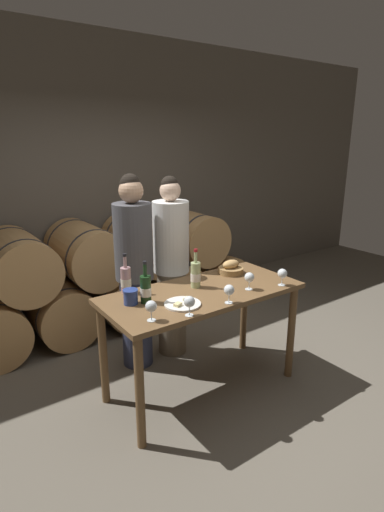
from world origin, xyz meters
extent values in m
plane|color=#665E51|center=(0.00, 0.00, 0.00)|extent=(10.00, 10.00, 0.00)
cube|color=#60594F|center=(0.00, 2.24, 1.60)|extent=(10.00, 0.12, 3.20)
cylinder|color=tan|center=(-0.67, 1.65, 0.31)|extent=(0.61, 0.94, 0.61)
cylinder|color=#2D2D33|center=(-0.67, 1.35, 0.31)|extent=(0.63, 0.02, 0.63)
cylinder|color=#2D2D33|center=(-0.67, 1.95, 0.31)|extent=(0.63, 0.02, 0.63)
cylinder|color=tan|center=(0.00, 1.65, 0.31)|extent=(0.61, 0.94, 0.61)
cylinder|color=#2D2D33|center=(0.00, 1.35, 0.31)|extent=(0.63, 0.02, 0.63)
cylinder|color=#2D2D33|center=(0.00, 1.95, 0.31)|extent=(0.63, 0.02, 0.63)
cylinder|color=tan|center=(0.67, 1.65, 0.31)|extent=(0.61, 0.94, 0.61)
cylinder|color=#2D2D33|center=(0.67, 1.35, 0.31)|extent=(0.63, 0.02, 0.63)
cylinder|color=#2D2D33|center=(0.67, 1.95, 0.31)|extent=(0.63, 0.02, 0.63)
cylinder|color=tan|center=(1.35, 1.65, 0.31)|extent=(0.61, 0.94, 0.61)
cylinder|color=#2D2D33|center=(1.35, 1.35, 0.31)|extent=(0.63, 0.02, 0.63)
cylinder|color=#2D2D33|center=(1.35, 1.95, 0.31)|extent=(0.63, 0.02, 0.63)
cylinder|color=tan|center=(-1.01, 1.65, 0.86)|extent=(0.61, 0.94, 0.61)
cylinder|color=#2D2D33|center=(-1.01, 1.35, 0.86)|extent=(0.63, 0.02, 0.63)
cylinder|color=#2D2D33|center=(-1.01, 1.95, 0.86)|extent=(0.63, 0.02, 0.63)
cylinder|color=tan|center=(-0.34, 1.65, 0.86)|extent=(0.61, 0.94, 0.61)
cylinder|color=#2D2D33|center=(-0.34, 1.35, 0.86)|extent=(0.63, 0.02, 0.63)
cylinder|color=#2D2D33|center=(-0.34, 1.95, 0.86)|extent=(0.63, 0.02, 0.63)
cylinder|color=tan|center=(0.34, 1.65, 0.86)|extent=(0.61, 0.94, 0.61)
cylinder|color=#2D2D33|center=(0.34, 1.35, 0.86)|extent=(0.63, 0.02, 0.63)
cylinder|color=#2D2D33|center=(0.34, 1.95, 0.86)|extent=(0.63, 0.02, 0.63)
cylinder|color=tan|center=(1.01, 1.65, 0.86)|extent=(0.61, 0.94, 0.61)
cylinder|color=#2D2D33|center=(1.01, 1.35, 0.86)|extent=(0.63, 0.02, 0.63)
cylinder|color=#2D2D33|center=(1.01, 1.95, 0.86)|extent=(0.63, 0.02, 0.63)
cylinder|color=brown|center=(-0.74, -0.30, 0.42)|extent=(0.06, 0.06, 0.85)
cylinder|color=brown|center=(0.74, -0.30, 0.42)|extent=(0.06, 0.06, 0.85)
cylinder|color=brown|center=(-0.74, 0.30, 0.42)|extent=(0.06, 0.06, 0.85)
cylinder|color=brown|center=(0.74, 0.30, 0.42)|extent=(0.06, 0.06, 0.85)
cube|color=brown|center=(0.00, 0.00, 0.87)|extent=(1.60, 0.72, 0.04)
cylinder|color=#2D334C|center=(-0.25, 0.67, 0.42)|extent=(0.28, 0.28, 0.85)
cylinder|color=#4C4C51|center=(-0.25, 0.67, 1.18)|extent=(0.34, 0.34, 0.67)
sphere|color=tan|center=(-0.25, 0.67, 1.62)|extent=(0.21, 0.21, 0.21)
sphere|color=black|center=(-0.25, 0.68, 1.68)|extent=(0.17, 0.17, 0.17)
cylinder|color=#756651|center=(0.13, 0.67, 0.42)|extent=(0.27, 0.27, 0.84)
cylinder|color=silver|center=(0.13, 0.67, 1.17)|extent=(0.33, 0.33, 0.66)
sphere|color=beige|center=(0.13, 0.67, 1.59)|extent=(0.19, 0.19, 0.19)
sphere|color=black|center=(0.13, 0.68, 1.64)|extent=(0.16, 0.16, 0.16)
cylinder|color=#193819|center=(-0.48, 0.05, 0.99)|extent=(0.08, 0.08, 0.20)
cylinder|color=#193819|center=(-0.48, 0.05, 1.13)|extent=(0.03, 0.03, 0.09)
cylinder|color=black|center=(-0.48, 0.05, 1.19)|extent=(0.03, 0.03, 0.02)
cylinder|color=white|center=(-0.48, 0.05, 0.97)|extent=(0.08, 0.08, 0.07)
cylinder|color=#ADBC7F|center=(0.00, 0.09, 0.99)|extent=(0.08, 0.08, 0.21)
cylinder|color=#ADBC7F|center=(0.00, 0.09, 1.14)|extent=(0.03, 0.03, 0.09)
cylinder|color=maroon|center=(0.00, 0.09, 1.19)|extent=(0.03, 0.03, 0.02)
cylinder|color=white|center=(0.00, 0.09, 0.97)|extent=(0.08, 0.08, 0.07)
cylinder|color=#BC8E93|center=(-0.51, 0.31, 0.99)|extent=(0.08, 0.08, 0.20)
cylinder|color=#BC8E93|center=(-0.51, 0.31, 1.14)|extent=(0.03, 0.03, 0.09)
cylinder|color=black|center=(-0.51, 0.31, 1.19)|extent=(0.03, 0.03, 0.02)
cylinder|color=white|center=(-0.51, 0.31, 0.97)|extent=(0.08, 0.08, 0.07)
cylinder|color=navy|center=(-0.58, 0.09, 0.94)|extent=(0.10, 0.10, 0.11)
cylinder|color=navy|center=(-0.58, 0.09, 0.99)|extent=(0.11, 0.11, 0.01)
cylinder|color=olive|center=(0.45, 0.19, 0.91)|extent=(0.22, 0.22, 0.05)
ellipsoid|color=tan|center=(0.45, 0.19, 0.97)|extent=(0.17, 0.10, 0.08)
cylinder|color=white|center=(-0.29, -0.14, 0.89)|extent=(0.27, 0.27, 0.01)
cube|color=beige|center=(-0.23, -0.12, 0.91)|extent=(0.07, 0.06, 0.02)
cube|color=beige|center=(-0.34, -0.16, 0.91)|extent=(0.07, 0.06, 0.02)
cylinder|color=white|center=(-0.60, -0.24, 0.89)|extent=(0.06, 0.06, 0.00)
cylinder|color=white|center=(-0.60, -0.24, 0.92)|extent=(0.01, 0.01, 0.07)
sphere|color=white|center=(-0.60, -0.24, 0.99)|extent=(0.08, 0.08, 0.08)
cylinder|color=white|center=(-0.35, -0.32, 0.89)|extent=(0.06, 0.06, 0.00)
cylinder|color=white|center=(-0.35, -0.32, 0.92)|extent=(0.01, 0.01, 0.07)
sphere|color=white|center=(-0.35, -0.32, 0.99)|extent=(0.08, 0.08, 0.08)
cylinder|color=white|center=(0.01, -0.31, 0.89)|extent=(0.06, 0.06, 0.00)
cylinder|color=white|center=(0.01, -0.31, 0.92)|extent=(0.01, 0.01, 0.07)
sphere|color=white|center=(0.01, -0.31, 0.99)|extent=(0.08, 0.08, 0.08)
cylinder|color=white|center=(0.32, -0.19, 0.89)|extent=(0.06, 0.06, 0.00)
cylinder|color=white|center=(0.32, -0.19, 0.92)|extent=(0.01, 0.01, 0.07)
sphere|color=white|center=(0.32, -0.19, 0.99)|extent=(0.08, 0.08, 0.08)
cylinder|color=white|center=(0.60, -0.28, 0.89)|extent=(0.06, 0.06, 0.00)
cylinder|color=white|center=(0.60, -0.28, 0.92)|extent=(0.01, 0.01, 0.07)
sphere|color=white|center=(0.60, -0.28, 0.99)|extent=(0.08, 0.08, 0.08)
camera|label=1|loc=(-1.77, -2.35, 2.05)|focal=28.00mm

